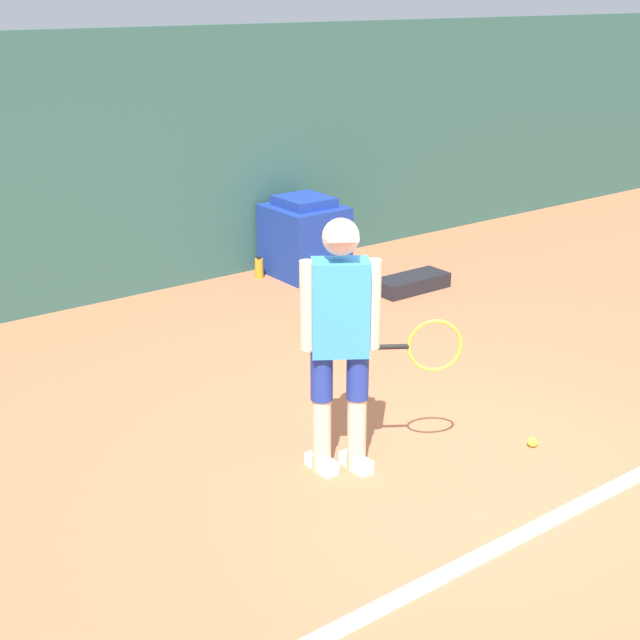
{
  "coord_description": "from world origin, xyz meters",
  "views": [
    {
      "loc": [
        -3.61,
        -3.49,
        2.87
      ],
      "look_at": [
        -0.54,
        0.61,
        0.95
      ],
      "focal_mm": 50.0,
      "sensor_mm": 36.0,
      "label": 1
    }
  ],
  "objects": [
    {
      "name": "covered_chair",
      "position": [
        1.7,
        3.87,
        0.39
      ],
      "size": [
        0.7,
        0.76,
        0.83
      ],
      "color": "navy",
      "rests_on": "ground_plane"
    },
    {
      "name": "tennis_player",
      "position": [
        -0.53,
        0.4,
        0.9
      ],
      "size": [
        0.84,
        0.6,
        1.63
      ],
      "rotation": [
        0.0,
        0.0,
        -0.58
      ],
      "color": "beige",
      "rests_on": "ground_plane"
    },
    {
      "name": "equipment_bag",
      "position": [
        2.23,
        2.77,
        0.07
      ],
      "size": [
        0.78,
        0.33,
        0.15
      ],
      "color": "black",
      "rests_on": "ground_plane"
    },
    {
      "name": "court_baseline",
      "position": [
        0.0,
        -0.79,
        0.01
      ],
      "size": [
        21.6,
        0.1,
        0.01
      ],
      "color": "white",
      "rests_on": "ground_plane"
    },
    {
      "name": "back_wall",
      "position": [
        0.0,
        4.35,
        1.26
      ],
      "size": [
        24.0,
        0.1,
        2.53
      ],
      "color": "#2D564C",
      "rests_on": "ground_plane"
    },
    {
      "name": "water_bottle",
      "position": [
        1.23,
        4.03,
        0.11
      ],
      "size": [
        0.09,
        0.09,
        0.23
      ],
      "color": "orange",
      "rests_on": "ground_plane"
    },
    {
      "name": "tennis_ball",
      "position": [
        0.67,
        -0.14,
        0.03
      ],
      "size": [
        0.07,
        0.07,
        0.07
      ],
      "color": "#D1E533",
      "rests_on": "ground_plane"
    },
    {
      "name": "ground_plane",
      "position": [
        0.0,
        0.0,
        0.0
      ],
      "size": [
        24.0,
        24.0,
        0.0
      ],
      "primitive_type": "plane",
      "color": "#B76642"
    }
  ]
}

